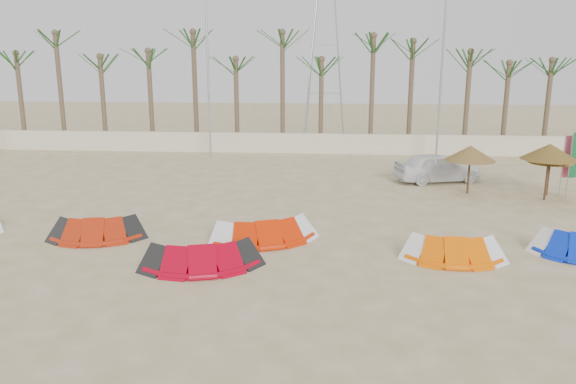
# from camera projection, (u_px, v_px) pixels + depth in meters

# --- Properties ---
(ground) EXTENTS (120.00, 120.00, 0.00)m
(ground) POSITION_uv_depth(u_px,v_px,m) (271.00, 289.00, 15.63)
(ground) COLOR beige
(ground) RESTS_ON ground
(boundary_wall) EXTENTS (60.00, 0.30, 1.30)m
(boundary_wall) POSITION_uv_depth(u_px,v_px,m) (307.00, 143.00, 36.76)
(boundary_wall) COLOR beige
(boundary_wall) RESTS_ON ground
(palm_line) EXTENTS (52.00, 4.00, 7.70)m
(palm_line) POSITION_uv_depth(u_px,v_px,m) (319.00, 52.00, 36.77)
(palm_line) COLOR brown
(palm_line) RESTS_ON ground
(lamp_b) EXTENTS (1.25, 0.14, 11.00)m
(lamp_b) POSITION_uv_depth(u_px,v_px,m) (208.00, 64.00, 34.05)
(lamp_b) COLOR #A5A8AD
(lamp_b) RESTS_ON ground
(lamp_c) EXTENTS (1.25, 0.14, 11.00)m
(lamp_c) POSITION_uv_depth(u_px,v_px,m) (443.00, 64.00, 32.98)
(lamp_c) COLOR #A5A8AD
(lamp_c) RESTS_ON ground
(pylon) EXTENTS (3.00, 3.00, 14.00)m
(pylon) POSITION_uv_depth(u_px,v_px,m) (324.00, 140.00, 42.65)
(pylon) COLOR #A5A8AD
(pylon) RESTS_ON ground
(kite_red_left) EXTENTS (3.46, 2.04, 0.90)m
(kite_red_left) POSITION_uv_depth(u_px,v_px,m) (100.00, 226.00, 19.90)
(kite_red_left) COLOR #A7220A
(kite_red_left) RESTS_ON ground
(kite_red_mid) EXTENTS (3.87, 2.31, 0.90)m
(kite_red_mid) POSITION_uv_depth(u_px,v_px,m) (204.00, 252.00, 17.29)
(kite_red_mid) COLOR #A50015
(kite_red_mid) RESTS_ON ground
(kite_red_right) EXTENTS (4.06, 2.67, 0.90)m
(kite_red_right) POSITION_uv_depth(u_px,v_px,m) (266.00, 227.00, 19.73)
(kite_red_right) COLOR red
(kite_red_right) RESTS_ON ground
(kite_orange) EXTENTS (3.22, 1.63, 0.90)m
(kite_orange) POSITION_uv_depth(u_px,v_px,m) (452.00, 246.00, 17.87)
(kite_orange) COLOR #F45D00
(kite_orange) RESTS_ON ground
(kite_blue) EXTENTS (3.31, 2.36, 0.90)m
(kite_blue) POSITION_uv_depth(u_px,v_px,m) (576.00, 242.00, 18.18)
(kite_blue) COLOR #0627C3
(kite_blue) RESTS_ON ground
(parasol_left) EXTENTS (2.31, 2.31, 2.26)m
(parasol_left) POSITION_uv_depth(u_px,v_px,m) (470.00, 153.00, 25.84)
(parasol_left) COLOR #4C331E
(parasol_left) RESTS_ON ground
(parasol_mid) EXTENTS (2.44, 2.44, 2.54)m
(parasol_mid) POSITION_uv_depth(u_px,v_px,m) (550.00, 152.00, 24.58)
(parasol_mid) COLOR #4C331E
(parasol_mid) RESTS_ON ground
(parasol_right) EXTENTS (1.96, 1.96, 2.22)m
(parasol_right) POSITION_uv_depth(u_px,v_px,m) (551.00, 156.00, 25.50)
(parasol_right) COLOR #4C331E
(parasol_right) RESTS_ON ground
(flag_pink) EXTENTS (0.44, 0.15, 2.96)m
(flag_pink) POSITION_uv_depth(u_px,v_px,m) (567.00, 159.00, 25.33)
(flag_pink) COLOR #A5A8AD
(flag_pink) RESTS_ON ground
(flag_green) EXTENTS (0.44, 0.16, 3.15)m
(flag_green) POSITION_uv_depth(u_px,v_px,m) (574.00, 157.00, 25.00)
(flag_green) COLOR #A5A8AD
(flag_green) RESTS_ON ground
(car) EXTENTS (4.68, 2.91, 1.48)m
(car) POSITION_uv_depth(u_px,v_px,m) (437.00, 167.00, 28.52)
(car) COLOR white
(car) RESTS_ON ground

